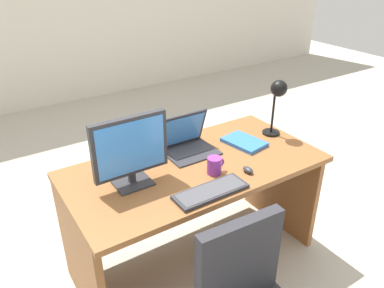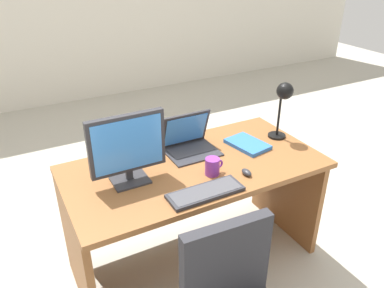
# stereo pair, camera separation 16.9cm
# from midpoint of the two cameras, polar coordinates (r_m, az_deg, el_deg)

# --- Properties ---
(ground) EXTENTS (12.00, 12.00, 0.00)m
(ground) POSITION_cam_midpoint_polar(r_m,az_deg,el_deg) (3.86, -9.03, -2.72)
(ground) COLOR #B7B2A3
(desk) EXTENTS (1.55, 0.78, 0.76)m
(desk) POSITION_cam_midpoint_polar(r_m,az_deg,el_deg) (2.45, 1.88, -7.19)
(desk) COLOR brown
(desk) RESTS_ON ground
(monitor) EXTENTS (0.42, 0.16, 0.40)m
(monitor) POSITION_cam_midpoint_polar(r_m,az_deg,el_deg) (2.04, -7.30, -0.42)
(monitor) COLOR #2D2D33
(monitor) RESTS_ON desk
(laptop) EXTENTS (0.32, 0.27, 0.25)m
(laptop) POSITION_cam_midpoint_polar(r_m,az_deg,el_deg) (2.42, 1.41, 0.73)
(laptop) COLOR #2D2D33
(laptop) RESTS_ON desk
(keyboard) EXTENTS (0.41, 0.15, 0.02)m
(keyboard) POSITION_cam_midpoint_polar(r_m,az_deg,el_deg) (2.03, 4.42, -7.27)
(keyboard) COLOR #2D2D33
(keyboard) RESTS_ON desk
(mouse) EXTENTS (0.04, 0.08, 0.03)m
(mouse) POSITION_cam_midpoint_polar(r_m,az_deg,el_deg) (2.21, 10.34, -4.24)
(mouse) COLOR #2D2D33
(mouse) RESTS_ON desk
(desk_lamp) EXTENTS (0.12, 0.14, 0.39)m
(desk_lamp) POSITION_cam_midpoint_polar(r_m,az_deg,el_deg) (2.57, 15.38, 6.56)
(desk_lamp) COLOR black
(desk_lamp) RESTS_ON desk
(book) EXTENTS (0.23, 0.30, 0.03)m
(book) POSITION_cam_midpoint_polar(r_m,az_deg,el_deg) (2.53, 10.19, -0.06)
(book) COLOR blue
(book) RESTS_ON desk
(coffee_mug) EXTENTS (0.11, 0.08, 0.10)m
(coffee_mug) POSITION_cam_midpoint_polar(r_m,az_deg,el_deg) (2.18, 5.33, -3.39)
(coffee_mug) COLOR purple
(coffee_mug) RESTS_ON desk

